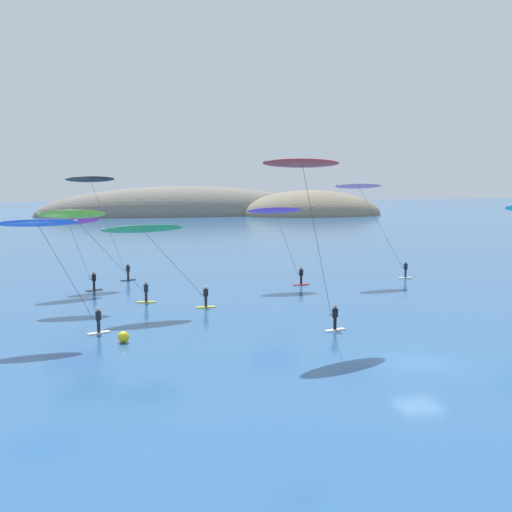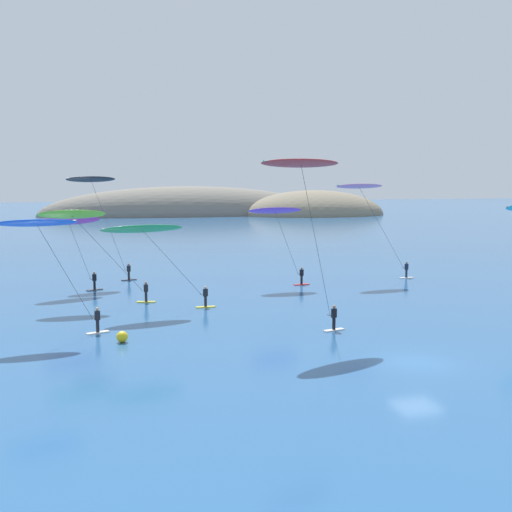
{
  "view_description": "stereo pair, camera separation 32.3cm",
  "coord_description": "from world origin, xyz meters",
  "px_view_note": "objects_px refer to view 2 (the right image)",
  "views": [
    {
      "loc": [
        -17.89,
        -30.27,
        9.76
      ],
      "look_at": [
        -3.14,
        21.4,
        3.55
      ],
      "focal_mm": 45.0,
      "sensor_mm": 36.0,
      "label": 1
    },
    {
      "loc": [
        -17.58,
        -30.36,
        9.76
      ],
      "look_at": [
        -3.14,
        21.4,
        3.55
      ],
      "focal_mm": 45.0,
      "sensor_mm": 36.0,
      "label": 2
    }
  ],
  "objects_px": {
    "kitesurfer_lime": "(77,220)",
    "kitesurfer_blue": "(42,232)",
    "kitesurfer_magenta": "(70,225)",
    "kitesurfer_pink": "(363,193)",
    "kitesurfer_purple": "(277,215)",
    "kitesurfer_green": "(146,233)",
    "marker_buoy": "(122,337)",
    "kitesurfer_red": "(303,174)",
    "kitesurfer_black": "(94,187)"
  },
  "relations": [
    {
      "from": "kitesurfer_blue",
      "to": "kitesurfer_pink",
      "type": "bearing_deg",
      "value": 28.69
    },
    {
      "from": "kitesurfer_black",
      "to": "kitesurfer_green",
      "type": "xyz_separation_m",
      "value": [
        3.26,
        -15.8,
        -3.31
      ]
    },
    {
      "from": "kitesurfer_lime",
      "to": "kitesurfer_green",
      "type": "distance_m",
      "value": 6.47
    },
    {
      "from": "kitesurfer_red",
      "to": "kitesurfer_green",
      "type": "bearing_deg",
      "value": 130.66
    },
    {
      "from": "kitesurfer_pink",
      "to": "kitesurfer_blue",
      "type": "height_order",
      "value": "kitesurfer_pink"
    },
    {
      "from": "kitesurfer_lime",
      "to": "kitesurfer_blue",
      "type": "relative_size",
      "value": 1.18
    },
    {
      "from": "kitesurfer_magenta",
      "to": "kitesurfer_purple",
      "type": "distance_m",
      "value": 18.59
    },
    {
      "from": "kitesurfer_lime",
      "to": "kitesurfer_green",
      "type": "relative_size",
      "value": 1.02
    },
    {
      "from": "kitesurfer_black",
      "to": "marker_buoy",
      "type": "bearing_deg",
      "value": -88.13
    },
    {
      "from": "kitesurfer_black",
      "to": "kitesurfer_red",
      "type": "height_order",
      "value": "kitesurfer_red"
    },
    {
      "from": "kitesurfer_red",
      "to": "kitesurfer_purple",
      "type": "height_order",
      "value": "kitesurfer_red"
    },
    {
      "from": "kitesurfer_lime",
      "to": "kitesurfer_blue",
      "type": "distance_m",
      "value": 10.39
    },
    {
      "from": "kitesurfer_red",
      "to": "kitesurfer_black",
      "type": "bearing_deg",
      "value": 114.72
    },
    {
      "from": "kitesurfer_magenta",
      "to": "kitesurfer_black",
      "type": "distance_m",
      "value": 6.42
    },
    {
      "from": "kitesurfer_black",
      "to": "kitesurfer_purple",
      "type": "bearing_deg",
      "value": -21.97
    },
    {
      "from": "kitesurfer_purple",
      "to": "kitesurfer_magenta",
      "type": "bearing_deg",
      "value": 175.32
    },
    {
      "from": "kitesurfer_green",
      "to": "kitesurfer_blue",
      "type": "bearing_deg",
      "value": -139.39
    },
    {
      "from": "kitesurfer_red",
      "to": "kitesurfer_purple",
      "type": "xyz_separation_m",
      "value": [
        4.36,
        19.3,
        -3.56
      ]
    },
    {
      "from": "kitesurfer_blue",
      "to": "kitesurfer_red",
      "type": "xyz_separation_m",
      "value": [
        15.64,
        -4.07,
        3.58
      ]
    },
    {
      "from": "kitesurfer_blue",
      "to": "kitesurfer_black",
      "type": "bearing_deg",
      "value": 80.28
    },
    {
      "from": "kitesurfer_red",
      "to": "kitesurfer_blue",
      "type": "bearing_deg",
      "value": 165.42
    },
    {
      "from": "kitesurfer_magenta",
      "to": "marker_buoy",
      "type": "height_order",
      "value": "kitesurfer_magenta"
    },
    {
      "from": "kitesurfer_magenta",
      "to": "kitesurfer_pink",
      "type": "bearing_deg",
      "value": -1.82
    },
    {
      "from": "kitesurfer_black",
      "to": "kitesurfer_red",
      "type": "distance_m",
      "value": 28.49
    },
    {
      "from": "kitesurfer_black",
      "to": "kitesurfer_blue",
      "type": "relative_size",
      "value": 1.37
    },
    {
      "from": "kitesurfer_blue",
      "to": "marker_buoy",
      "type": "xyz_separation_m",
      "value": [
        4.53,
        -2.54,
        -6.31
      ]
    },
    {
      "from": "kitesurfer_purple",
      "to": "kitesurfer_green",
      "type": "relative_size",
      "value": 0.85
    },
    {
      "from": "kitesurfer_green",
      "to": "marker_buoy",
      "type": "xyz_separation_m",
      "value": [
        -2.47,
        -8.53,
        -5.63
      ]
    },
    {
      "from": "kitesurfer_black",
      "to": "kitesurfer_purple",
      "type": "distance_m",
      "value": 17.73
    },
    {
      "from": "kitesurfer_lime",
      "to": "kitesurfer_pink",
      "type": "height_order",
      "value": "kitesurfer_pink"
    },
    {
      "from": "kitesurfer_green",
      "to": "marker_buoy",
      "type": "height_order",
      "value": "kitesurfer_green"
    },
    {
      "from": "kitesurfer_blue",
      "to": "kitesurfer_green",
      "type": "distance_m",
      "value": 9.24
    },
    {
      "from": "kitesurfer_pink",
      "to": "kitesurfer_magenta",
      "type": "bearing_deg",
      "value": 178.18
    },
    {
      "from": "kitesurfer_black",
      "to": "kitesurfer_red",
      "type": "relative_size",
      "value": 0.92
    },
    {
      "from": "kitesurfer_lime",
      "to": "kitesurfer_red",
      "type": "height_order",
      "value": "kitesurfer_red"
    },
    {
      "from": "kitesurfer_magenta",
      "to": "kitesurfer_lime",
      "type": "relative_size",
      "value": 0.77
    },
    {
      "from": "kitesurfer_red",
      "to": "marker_buoy",
      "type": "bearing_deg",
      "value": 172.15
    },
    {
      "from": "kitesurfer_red",
      "to": "marker_buoy",
      "type": "xyz_separation_m",
      "value": [
        -11.11,
        1.53,
        -9.89
      ]
    },
    {
      "from": "kitesurfer_purple",
      "to": "kitesurfer_red",
      "type": "bearing_deg",
      "value": -102.71
    },
    {
      "from": "kitesurfer_black",
      "to": "marker_buoy",
      "type": "height_order",
      "value": "kitesurfer_black"
    },
    {
      "from": "kitesurfer_green",
      "to": "kitesurfer_pink",
      "type": "bearing_deg",
      "value": 24.17
    },
    {
      "from": "kitesurfer_red",
      "to": "kitesurfer_purple",
      "type": "bearing_deg",
      "value": 77.29
    },
    {
      "from": "kitesurfer_red",
      "to": "kitesurfer_lime",
      "type": "bearing_deg",
      "value": 133.53
    },
    {
      "from": "kitesurfer_lime",
      "to": "kitesurfer_blue",
      "type": "xyz_separation_m",
      "value": [
        -2.12,
        -10.17,
        -0.11
      ]
    },
    {
      "from": "kitesurfer_black",
      "to": "kitesurfer_pink",
      "type": "bearing_deg",
      "value": -13.18
    },
    {
      "from": "kitesurfer_lime",
      "to": "marker_buoy",
      "type": "height_order",
      "value": "kitesurfer_lime"
    },
    {
      "from": "kitesurfer_blue",
      "to": "kitesurfer_purple",
      "type": "bearing_deg",
      "value": 37.3
    },
    {
      "from": "kitesurfer_green",
      "to": "marker_buoy",
      "type": "relative_size",
      "value": 12.62
    },
    {
      "from": "kitesurfer_pink",
      "to": "kitesurfer_green",
      "type": "height_order",
      "value": "kitesurfer_pink"
    },
    {
      "from": "kitesurfer_magenta",
      "to": "kitesurfer_red",
      "type": "bearing_deg",
      "value": -55.78
    }
  ]
}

